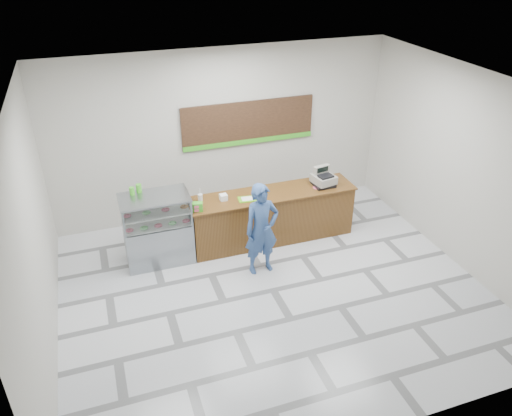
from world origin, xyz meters
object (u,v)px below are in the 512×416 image
object	(u,v)px
cash_register	(323,179)
customer	(262,229)
serving_tray	(247,199)
display_case	(157,229)
sales_counter	(272,216)

from	to	relation	value
cash_register	customer	world-z (taller)	customer
serving_tray	customer	world-z (taller)	customer
serving_tray	customer	size ratio (longest dim) A/B	0.20
display_case	serving_tray	world-z (taller)	display_case
cash_register	serving_tray	distance (m)	1.60
display_case	cash_register	bearing A→B (deg)	-0.38
serving_tray	customer	distance (m)	0.83
display_case	sales_counter	bearing A→B (deg)	0.01
customer	serving_tray	bearing A→B (deg)	85.34
sales_counter	display_case	size ratio (longest dim) A/B	2.45
sales_counter	customer	size ratio (longest dim) A/B	1.91
sales_counter	display_case	bearing A→B (deg)	-179.99
display_case	serving_tray	distance (m)	1.72
sales_counter	customer	distance (m)	1.11
sales_counter	serving_tray	distance (m)	0.76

